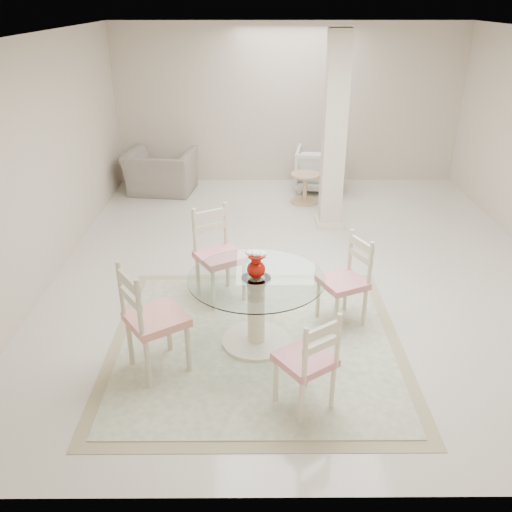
{
  "coord_description": "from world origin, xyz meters",
  "views": [
    {
      "loc": [
        -0.61,
        -6.08,
        3.06
      ],
      "look_at": [
        -0.59,
        -1.5,
        0.85
      ],
      "focal_mm": 38.0,
      "sensor_mm": 36.0,
      "label": 1
    }
  ],
  "objects_px": {
    "dining_chair_south": "(311,356)",
    "column": "(334,134)",
    "dining_table": "(256,311)",
    "armchair_white": "(319,169)",
    "dining_chair_north": "(217,247)",
    "side_table": "(305,189)",
    "recliner_taupe": "(161,172)",
    "dining_chair_east": "(349,274)",
    "dining_chair_west": "(147,313)",
    "red_vase": "(256,265)"
  },
  "relations": [
    {
      "from": "dining_chair_south",
      "to": "column",
      "type": "bearing_deg",
      "value": -134.65
    },
    {
      "from": "dining_chair_south",
      "to": "dining_table",
      "type": "bearing_deg",
      "value": -100.46
    },
    {
      "from": "dining_chair_south",
      "to": "armchair_white",
      "type": "bearing_deg",
      "value": -132.07
    },
    {
      "from": "dining_chair_north",
      "to": "side_table",
      "type": "height_order",
      "value": "dining_chair_north"
    },
    {
      "from": "armchair_white",
      "to": "side_table",
      "type": "relative_size",
      "value": 1.66
    },
    {
      "from": "dining_chair_south",
      "to": "armchair_white",
      "type": "xyz_separation_m",
      "value": [
        0.69,
        5.58,
        -0.16
      ]
    },
    {
      "from": "dining_chair_north",
      "to": "recliner_taupe",
      "type": "relative_size",
      "value": 1.05
    },
    {
      "from": "dining_chair_north",
      "to": "side_table",
      "type": "xyz_separation_m",
      "value": [
        1.24,
        3.06,
        -0.38
      ]
    },
    {
      "from": "dining_table",
      "to": "dining_chair_north",
      "type": "relative_size",
      "value": 1.1
    },
    {
      "from": "dining_chair_east",
      "to": "dining_chair_south",
      "type": "distance_m",
      "value": 1.43
    },
    {
      "from": "dining_chair_west",
      "to": "dining_chair_south",
      "type": "xyz_separation_m",
      "value": [
        1.35,
        -0.5,
        -0.09
      ]
    },
    {
      "from": "side_table",
      "to": "dining_table",
      "type": "bearing_deg",
      "value": -101.51
    },
    {
      "from": "armchair_white",
      "to": "dining_table",
      "type": "bearing_deg",
      "value": 85.73
    },
    {
      "from": "column",
      "to": "armchair_white",
      "type": "distance_m",
      "value": 1.93
    },
    {
      "from": "column",
      "to": "dining_chair_east",
      "type": "xyz_separation_m",
      "value": [
        -0.16,
        -2.59,
        -0.81
      ]
    },
    {
      "from": "recliner_taupe",
      "to": "dining_chair_north",
      "type": "bearing_deg",
      "value": 115.55
    },
    {
      "from": "column",
      "to": "dining_table",
      "type": "distance_m",
      "value": 3.34
    },
    {
      "from": "dining_chair_west",
      "to": "dining_chair_south",
      "type": "distance_m",
      "value": 1.44
    },
    {
      "from": "recliner_taupe",
      "to": "side_table",
      "type": "bearing_deg",
      "value": 175.13
    },
    {
      "from": "dining_chair_west",
      "to": "recliner_taupe",
      "type": "relative_size",
      "value": 1.07
    },
    {
      "from": "dining_chair_south",
      "to": "side_table",
      "type": "distance_m",
      "value": 4.94
    },
    {
      "from": "armchair_white",
      "to": "dining_chair_west",
      "type": "bearing_deg",
      "value": 77.25
    },
    {
      "from": "dining_chair_west",
      "to": "armchair_white",
      "type": "relative_size",
      "value": 1.45
    },
    {
      "from": "dining_chair_north",
      "to": "dining_table",
      "type": "bearing_deg",
      "value": -96.37
    },
    {
      "from": "dining_chair_north",
      "to": "dining_chair_west",
      "type": "height_order",
      "value": "dining_chair_west"
    },
    {
      "from": "column",
      "to": "dining_chair_north",
      "type": "relative_size",
      "value": 2.36
    },
    {
      "from": "side_table",
      "to": "dining_chair_north",
      "type": "bearing_deg",
      "value": -111.98
    },
    {
      "from": "dining_chair_west",
      "to": "side_table",
      "type": "height_order",
      "value": "dining_chair_west"
    },
    {
      "from": "armchair_white",
      "to": "column",
      "type": "bearing_deg",
      "value": 98.32
    },
    {
      "from": "column",
      "to": "side_table",
      "type": "distance_m",
      "value": 1.53
    },
    {
      "from": "dining_chair_west",
      "to": "column",
      "type": "bearing_deg",
      "value": -64.63
    },
    {
      "from": "recliner_taupe",
      "to": "side_table",
      "type": "xyz_separation_m",
      "value": [
        2.4,
        -0.53,
        -0.13
      ]
    },
    {
      "from": "red_vase",
      "to": "dining_chair_south",
      "type": "relative_size",
      "value": 0.26
    },
    {
      "from": "red_vase",
      "to": "dining_chair_north",
      "type": "height_order",
      "value": "dining_chair_north"
    },
    {
      "from": "dining_chair_east",
      "to": "dining_table",
      "type": "bearing_deg",
      "value": -91.36
    },
    {
      "from": "dining_chair_east",
      "to": "dining_chair_north",
      "type": "height_order",
      "value": "dining_chair_north"
    },
    {
      "from": "dining_chair_south",
      "to": "side_table",
      "type": "relative_size",
      "value": 2.06
    },
    {
      "from": "dining_chair_north",
      "to": "dining_chair_south",
      "type": "relative_size",
      "value": 1.15
    },
    {
      "from": "column",
      "to": "recliner_taupe",
      "type": "xyz_separation_m",
      "value": [
        -2.68,
        1.52,
        -0.99
      ]
    },
    {
      "from": "recliner_taupe",
      "to": "armchair_white",
      "type": "height_order",
      "value": "armchair_white"
    },
    {
      "from": "red_vase",
      "to": "dining_chair_east",
      "type": "bearing_deg",
      "value": 23.8
    },
    {
      "from": "dining_chair_west",
      "to": "armchair_white",
      "type": "bearing_deg",
      "value": -56.02
    },
    {
      "from": "column",
      "to": "dining_chair_south",
      "type": "bearing_deg",
      "value": -99.63
    },
    {
      "from": "column",
      "to": "dining_chair_south",
      "type": "relative_size",
      "value": 2.7
    },
    {
      "from": "dining_chair_east",
      "to": "dining_chair_north",
      "type": "xyz_separation_m",
      "value": [
        -1.35,
        0.52,
        0.06
      ]
    },
    {
      "from": "dining_chair_east",
      "to": "armchair_white",
      "type": "relative_size",
      "value": 1.28
    },
    {
      "from": "dining_chair_west",
      "to": "side_table",
      "type": "bearing_deg",
      "value": -55.67
    },
    {
      "from": "dining_table",
      "to": "armchair_white",
      "type": "distance_m",
      "value": 4.79
    },
    {
      "from": "armchair_white",
      "to": "side_table",
      "type": "bearing_deg",
      "value": 75.01
    },
    {
      "from": "dining_table",
      "to": "red_vase",
      "type": "xyz_separation_m",
      "value": [
        0.0,
        0.0,
        0.48
      ]
    }
  ]
}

